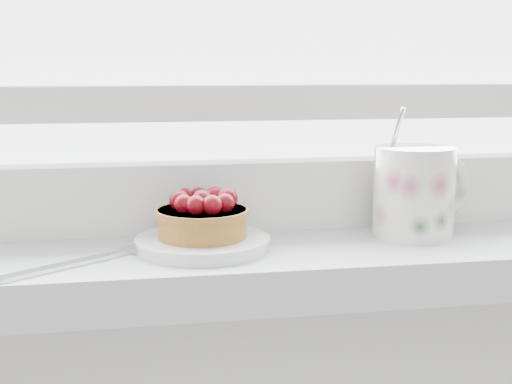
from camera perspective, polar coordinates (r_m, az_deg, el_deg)
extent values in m
cube|color=silver|center=(0.69, -0.50, -5.70)|extent=(1.60, 0.20, 0.04)
cube|color=silver|center=(0.74, -1.43, -0.16)|extent=(1.30, 0.05, 0.07)
cube|color=silver|center=(0.73, -1.46, 7.17)|extent=(1.30, 0.04, 0.04)
cylinder|color=silver|center=(0.66, -4.30, -4.13)|extent=(0.12, 0.12, 0.01)
cylinder|color=brown|center=(0.65, -4.32, -2.50)|extent=(0.08, 0.08, 0.03)
cylinder|color=brown|center=(0.65, -4.34, -1.63)|extent=(0.09, 0.09, 0.01)
sphere|color=#460006|center=(0.65, -4.35, -0.67)|extent=(0.02, 0.02, 0.02)
sphere|color=#460006|center=(0.66, -2.31, -0.51)|extent=(0.02, 0.02, 0.02)
sphere|color=#460006|center=(0.66, -3.31, -0.37)|extent=(0.02, 0.02, 0.02)
sphere|color=#460006|center=(0.67, -4.64, -0.34)|extent=(0.02, 0.02, 0.02)
sphere|color=#460006|center=(0.67, -5.73, -0.43)|extent=(0.02, 0.02, 0.02)
sphere|color=#460006|center=(0.65, -6.18, -0.66)|extent=(0.02, 0.02, 0.02)
sphere|color=#460006|center=(0.64, -5.81, -0.96)|extent=(0.02, 0.02, 0.02)
sphere|color=#460006|center=(0.63, -4.83, -1.06)|extent=(0.02, 0.02, 0.02)
sphere|color=#460006|center=(0.63, -3.54, -1.06)|extent=(0.02, 0.02, 0.02)
sphere|color=#460006|center=(0.64, -2.50, -0.88)|extent=(0.02, 0.02, 0.02)
cylinder|color=silver|center=(0.72, 12.50, -0.01)|extent=(0.10, 0.10, 0.09)
cylinder|color=black|center=(0.71, 12.63, 3.23)|extent=(0.07, 0.07, 0.01)
torus|color=silver|center=(0.75, 14.98, 0.41)|extent=(0.06, 0.03, 0.06)
cylinder|color=silver|center=(0.71, 11.09, 4.53)|extent=(0.01, 0.02, 0.05)
cube|color=silver|center=(0.61, -16.45, -5.97)|extent=(0.10, 0.08, 0.00)
cube|color=silver|center=(0.65, -10.92, -4.84)|extent=(0.02, 0.02, 0.00)
cube|color=silver|center=(0.66, -8.98, -4.43)|extent=(0.04, 0.04, 0.00)
cube|color=silver|center=(0.68, -6.10, -4.10)|extent=(0.03, 0.03, 0.00)
cube|color=silver|center=(0.68, -6.49, -3.99)|extent=(0.03, 0.03, 0.00)
cube|color=silver|center=(0.69, -6.88, -3.89)|extent=(0.03, 0.03, 0.00)
cube|color=silver|center=(0.69, -7.26, -3.78)|extent=(0.03, 0.03, 0.00)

